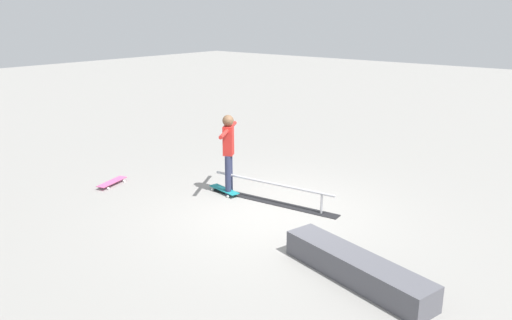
% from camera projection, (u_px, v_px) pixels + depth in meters
% --- Properties ---
extents(ground_plane, '(60.00, 60.00, 0.00)m').
position_uv_depth(ground_plane, '(268.00, 212.00, 9.56)').
color(ground_plane, gray).
extents(grind_rail, '(2.88, 0.57, 0.43)m').
position_uv_depth(grind_rail, '(272.00, 194.00, 9.97)').
color(grind_rail, black).
rests_on(grind_rail, ground_plane).
extents(skate_ledge, '(2.49, 1.08, 0.38)m').
position_uv_depth(skate_ledge, '(356.00, 268.00, 7.07)').
color(skate_ledge, '#595960').
rests_on(skate_ledge, ground_plane).
extents(skater_main, '(0.74, 1.21, 1.68)m').
position_uv_depth(skater_main, '(228.00, 149.00, 10.23)').
color(skater_main, '#2D3351').
rests_on(skater_main, ground_plane).
extents(skateboard_main, '(0.82, 0.37, 0.09)m').
position_uv_depth(skateboard_main, '(224.00, 190.00, 10.53)').
color(skateboard_main, teal).
rests_on(skateboard_main, ground_plane).
extents(loose_skateboard_pink, '(0.42, 0.82, 0.09)m').
position_uv_depth(loose_skateboard_pink, '(112.00, 182.00, 11.01)').
color(loose_skateboard_pink, '#E05993').
rests_on(loose_skateboard_pink, ground_plane).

